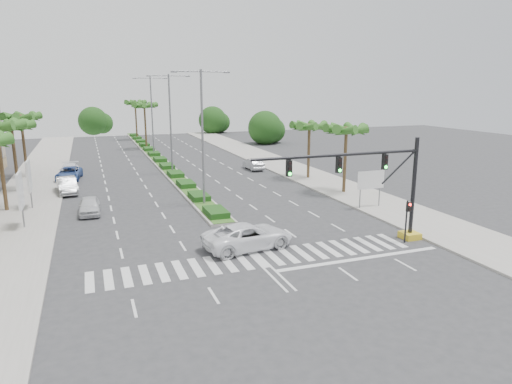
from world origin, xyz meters
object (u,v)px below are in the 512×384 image
car_parked_c (69,174)px  car_crossing (248,236)px  car_right (253,164)px  car_parked_d (69,171)px  car_parked_b (67,185)px  car_parked_a (89,206)px

car_parked_c → car_crossing: (11.83, -28.91, 0.11)m
car_parked_c → car_right: bearing=4.7°
car_parked_d → car_parked_c: bearing=-87.7°
car_parked_b → car_right: size_ratio=1.13×
car_parked_a → car_crossing: (9.81, -12.63, 0.13)m
car_right → car_parked_a: bearing=36.2°
car_parked_c → car_parked_d: (0.00, 1.71, 0.05)m
car_parked_a → car_parked_d: size_ratio=0.78×
car_parked_c → car_parked_d: bearing=97.5°
car_parked_c → car_parked_d: size_ratio=0.98×
car_parked_a → car_parked_c: (-2.03, 16.28, 0.01)m
car_parked_b → car_parked_c: 7.29m
car_parked_a → car_right: size_ratio=0.96×
car_parked_a → car_right: bearing=38.3°
car_parked_b → car_parked_c: (0.00, 7.29, -0.09)m
car_parked_b → car_right: 23.18m
car_parked_d → car_crossing: (11.83, -30.62, 0.06)m
car_parked_b → car_crossing: 24.65m
car_parked_d → car_right: size_ratio=1.22×
car_crossing → car_parked_b: bearing=20.0°
car_parked_b → car_right: bearing=9.0°
car_parked_c → car_parked_d: car_parked_d is taller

